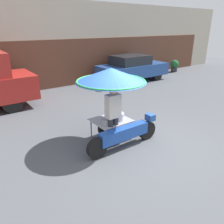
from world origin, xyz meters
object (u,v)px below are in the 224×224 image
(vendor_motorcycle_cart, at_px, (113,86))
(vendor_person, at_px, (113,113))
(potted_plant, at_px, (174,65))
(parked_car, at_px, (132,68))

(vendor_motorcycle_cart, distance_m, vendor_person, 0.72)
(vendor_motorcycle_cart, distance_m, potted_plant, 10.95)
(parked_car, distance_m, potted_plant, 4.31)
(vendor_motorcycle_cart, distance_m, parked_car, 7.27)
(potted_plant, bearing_deg, parked_car, -174.34)
(vendor_person, bearing_deg, parked_car, 45.60)
(parked_car, relative_size, potted_plant, 5.09)
(vendor_motorcycle_cart, height_order, vendor_person, vendor_motorcycle_cart)
(parked_car, height_order, potted_plant, parked_car)
(vendor_motorcycle_cart, relative_size, potted_plant, 2.69)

